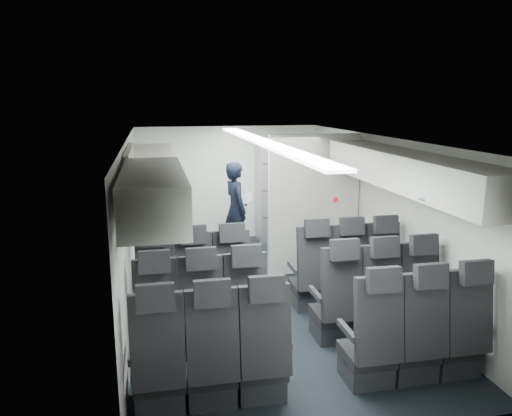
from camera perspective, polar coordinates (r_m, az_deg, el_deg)
name	(u,v)px	position (r m, az deg, el deg)	size (l,w,h in m)	color
cabin_shell	(262,216)	(6.61, 0.71, -0.95)	(3.41, 6.01, 2.16)	black
seat_row_front	(271,282)	(6.33, 1.75, -8.41)	(3.33, 0.56, 1.24)	black
seat_row_mid	(291,311)	(5.52, 3.98, -11.65)	(3.33, 0.56, 1.24)	black
seat_row_rear	(317,351)	(4.75, 7.03, -15.93)	(3.33, 0.56, 1.24)	black
overhead_bin_left_rear	(153,193)	(4.35, -11.66, 1.68)	(0.53, 1.80, 0.40)	silver
overhead_bin_left_front_open	(149,177)	(6.10, -12.13, 3.51)	(0.64, 1.70, 0.72)	#9E9E93
overhead_bin_right_rear	(448,182)	(5.17, 21.11, 2.77)	(0.53, 1.80, 0.40)	silver
overhead_bin_right_front	(371,161)	(6.69, 13.04, 5.30)	(0.53, 1.70, 0.40)	silver
bulkhead_partition	(314,204)	(7.63, 6.60, 0.41)	(1.40, 0.15, 2.13)	silver
galley_unit	(280,190)	(9.45, 2.76, 2.02)	(0.85, 0.52, 1.90)	#939399
boarding_door	(139,209)	(8.02, -13.27, -0.15)	(0.12, 1.27, 1.86)	silver
flight_attendant	(236,210)	(8.39, -2.32, -0.23)	(0.60, 0.39, 1.63)	black
carry_on_bag	(154,175)	(5.68, -11.56, 3.77)	(0.43, 0.30, 0.26)	black
papers	(247,198)	(8.33, -0.99, 1.13)	(0.21, 0.02, 0.15)	white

